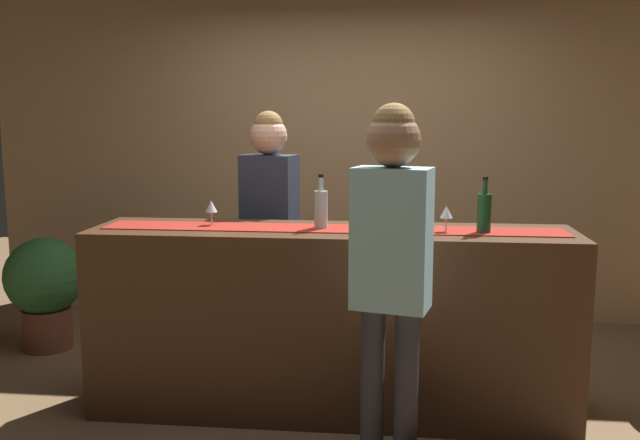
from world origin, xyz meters
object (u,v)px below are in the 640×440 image
(wine_bottle_clear, at_px, (321,208))
(wine_glass_mid_counter, at_px, (211,207))
(bartender, at_px, (270,213))
(customer_sipping, at_px, (391,251))
(wine_glass_near_customer, at_px, (446,213))
(wine_bottle_green, at_px, (484,212))
(potted_plant_tall, at_px, (45,285))

(wine_bottle_clear, xyz_separation_m, wine_glass_mid_counter, (-0.63, 0.03, -0.01))
(bartender, bearing_deg, wine_bottle_clear, 137.91)
(wine_glass_mid_counter, bearing_deg, customer_sipping, -35.07)
(wine_glass_mid_counter, height_order, customer_sipping, customer_sipping)
(wine_glass_mid_counter, relative_size, customer_sipping, 0.08)
(wine_bottle_clear, distance_m, wine_glass_near_customer, 0.68)
(wine_glass_near_customer, relative_size, wine_glass_mid_counter, 1.00)
(wine_bottle_clear, bearing_deg, wine_glass_mid_counter, 176.89)
(wine_bottle_clear, bearing_deg, wine_glass_near_customer, -4.02)
(wine_bottle_green, height_order, potted_plant_tall, wine_bottle_green)
(wine_bottle_clear, height_order, customer_sipping, customer_sipping)
(wine_bottle_clear, bearing_deg, bartender, 124.45)
(wine_glass_near_customer, bearing_deg, potted_plant_tall, 162.87)
(customer_sipping, bearing_deg, wine_glass_mid_counter, 158.69)
(wine_bottle_clear, height_order, wine_bottle_green, same)
(wine_glass_mid_counter, bearing_deg, wine_bottle_clear, -3.11)
(bartender, height_order, potted_plant_tall, bartender)
(bartender, bearing_deg, customer_sipping, 135.46)
(wine_bottle_clear, relative_size, wine_glass_mid_counter, 2.10)
(wine_glass_mid_counter, relative_size, bartender, 0.08)
(bartender, relative_size, potted_plant_tall, 2.10)
(wine_glass_near_customer, distance_m, bartender, 1.24)
(wine_bottle_clear, relative_size, bartender, 0.18)
(wine_glass_mid_counter, bearing_deg, potted_plant_tall, 152.05)
(wine_glass_near_customer, distance_m, customer_sipping, 0.70)
(wine_bottle_clear, xyz_separation_m, wine_bottle_green, (0.87, -0.05, 0.00))
(wine_bottle_green, distance_m, potted_plant_tall, 3.14)
(wine_glass_mid_counter, height_order, potted_plant_tall, wine_glass_mid_counter)
(wine_glass_mid_counter, xyz_separation_m, potted_plant_tall, (-1.44, 0.76, -0.69))
(wine_bottle_green, bearing_deg, wine_glass_near_customer, 179.51)
(wine_bottle_clear, relative_size, wine_bottle_green, 1.00)
(customer_sipping, height_order, potted_plant_tall, customer_sipping)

